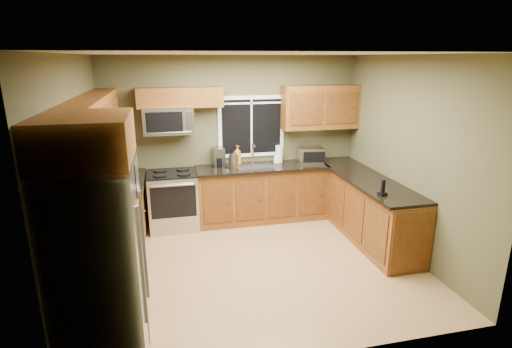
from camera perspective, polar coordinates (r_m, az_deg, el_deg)
name	(u,v)px	position (r m, az deg, el deg)	size (l,w,h in m)	color
floor	(258,263)	(5.49, 0.32, -12.67)	(4.20, 4.20, 0.00)	#9E7545
ceiling	(259,54)	(4.80, 0.37, 16.82)	(4.20, 4.20, 0.00)	white
back_wall	(234,139)	(6.69, -3.21, 5.02)	(4.20, 4.20, 0.00)	#4B492C
front_wall	(308,222)	(3.34, 7.49, -6.86)	(4.20, 4.20, 0.00)	#4B492C
left_wall	(78,177)	(4.95, -24.04, -0.45)	(3.60, 3.60, 0.00)	#4B492C
right_wall	(408,157)	(5.81, 20.95, 2.22)	(3.60, 3.60, 0.00)	#4B492C
window	(251,126)	(6.70, -0.66, 6.81)	(1.12, 0.03, 1.02)	white
base_cabinets_left	(118,231)	(5.64, -19.12, -7.68)	(0.60, 2.65, 0.90)	brown
countertop_left	(116,197)	(5.47, -19.31, -3.15)	(0.65, 2.65, 0.04)	black
base_cabinets_back	(262,194)	(6.73, 0.84, -2.85)	(2.17, 0.60, 0.90)	brown
countertop_back	(262,167)	(6.56, 0.91, 0.96)	(2.17, 0.65, 0.04)	black
base_cabinets_peninsula	(364,207)	(6.36, 15.20, -4.59)	(0.60, 2.52, 0.90)	brown
countertop_peninsula	(365,178)	(6.21, 15.28, -0.53)	(0.65, 2.50, 0.04)	black
upper_cabinets_left	(95,126)	(5.27, -22.00, 6.44)	(0.33, 2.65, 0.72)	brown
upper_cabinets_back_left	(180,97)	(6.34, -10.78, 10.71)	(1.30, 0.33, 0.30)	brown
upper_cabinets_back_right	(320,107)	(6.85, 9.17, 9.42)	(1.30, 0.33, 0.72)	brown
upper_cabinet_over_fridge	(84,139)	(3.49, -23.31, 4.63)	(0.72, 0.90, 0.38)	brown
refrigerator	(100,265)	(3.85, -21.39, -12.03)	(0.74, 0.90, 1.80)	#B7B7BC
range	(173,200)	(6.52, -11.73, -3.67)	(0.76, 0.69, 0.94)	#B7B7BC
microwave	(168,120)	(6.35, -12.42, 7.52)	(0.76, 0.41, 0.42)	#B7B7BC
sink	(255,166)	(6.55, -0.10, 1.21)	(0.60, 0.42, 0.36)	slate
toaster_oven	(311,155)	(6.82, 7.82, 2.71)	(0.47, 0.39, 0.26)	#B7B7BC
coffee_maker	(218,158)	(6.55, -5.41, 2.32)	(0.20, 0.26, 0.30)	slate
kettle	(234,161)	(6.37, -3.22, 1.84)	(0.16, 0.16, 0.28)	#B7B7BC
paper_towel_roll	(279,154)	(6.79, 3.30, 2.87)	(0.16, 0.16, 0.31)	white
soap_bottle_a	(237,155)	(6.61, -2.66, 2.69)	(0.13, 0.13, 0.33)	orange
soap_bottle_b	(276,158)	(6.76, 2.93, 2.32)	(0.08, 0.08, 0.17)	white
soap_bottle_c	(235,159)	(6.67, -3.02, 2.10)	(0.13, 0.13, 0.17)	white
cordless_phone	(383,191)	(5.41, 17.63, -2.28)	(0.11, 0.11, 0.21)	black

